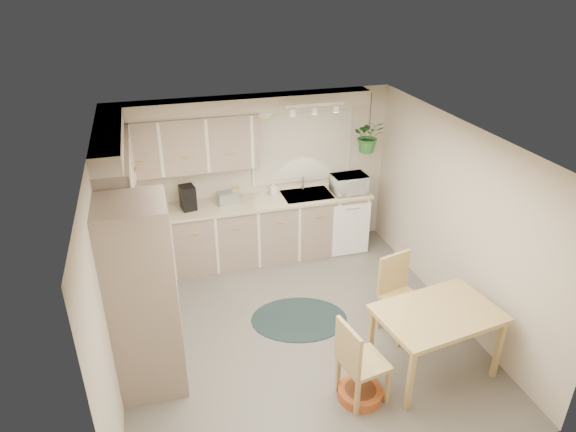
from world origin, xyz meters
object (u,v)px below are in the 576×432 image
object	(u,v)px
chair_back	(404,298)
braided_rug	(299,319)
microwave	(349,182)
dining_table	(434,342)
chair_left	(364,360)
pet_bed	(360,393)

from	to	relation	value
chair_back	braided_rug	distance (m)	1.32
chair_back	microwave	world-z (taller)	microwave
dining_table	chair_left	xyz separation A→B (m)	(-0.87, -0.14, 0.08)
chair_left	chair_back	world-z (taller)	chair_back
microwave	chair_left	bearing A→B (deg)	-110.67
chair_left	pet_bed	world-z (taller)	chair_left
chair_back	pet_bed	distance (m)	1.28
chair_left	microwave	bearing A→B (deg)	151.26
dining_table	chair_left	size ratio (longest dim) A/B	1.31
chair_back	dining_table	bearing A→B (deg)	77.13
dining_table	chair_back	world-z (taller)	chair_back
dining_table	chair_left	distance (m)	0.88
pet_bed	microwave	xyz separation A→B (m)	(0.98, 2.88, 1.06)
chair_back	pet_bed	size ratio (longest dim) A/B	2.11
chair_left	microwave	world-z (taller)	microwave
dining_table	pet_bed	world-z (taller)	dining_table
braided_rug	chair_back	bearing A→B (deg)	-26.58
braided_rug	microwave	world-z (taller)	microwave
microwave	dining_table	bearing A→B (deg)	-94.13
pet_bed	chair_left	bearing A→B (deg)	26.79
chair_left	chair_back	size ratio (longest dim) A/B	0.97
chair_back	microwave	bearing A→B (deg)	-107.33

